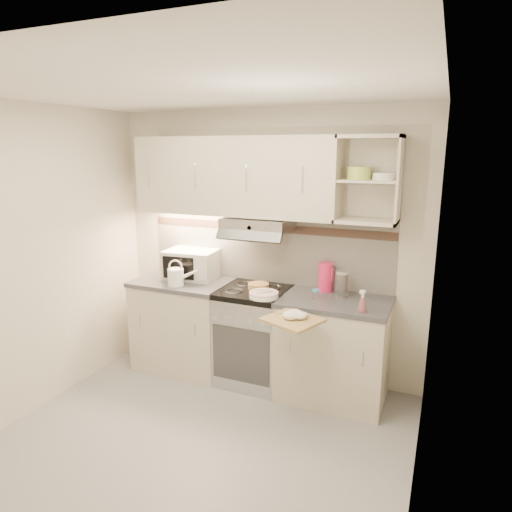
{
  "coord_description": "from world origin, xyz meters",
  "views": [
    {
      "loc": [
        1.56,
        -2.53,
        2.14
      ],
      "look_at": [
        0.09,
        0.95,
        1.25
      ],
      "focal_mm": 32.0,
      "sensor_mm": 36.0,
      "label": 1
    }
  ],
  "objects_px": {
    "pink_pitcher": "(326,277)",
    "plate_stack": "(264,295)",
    "spray_bottle": "(362,303)",
    "cutting_board": "(292,320)",
    "electric_range": "(254,335)",
    "microwave": "(192,264)",
    "glass_jar": "(342,284)",
    "watering_can": "(177,276)"
  },
  "relations": [
    {
      "from": "plate_stack",
      "to": "watering_can",
      "type": "bearing_deg",
      "value": 179.13
    },
    {
      "from": "spray_bottle",
      "to": "electric_range",
      "type": "bearing_deg",
      "value": 171.24
    },
    {
      "from": "watering_can",
      "to": "spray_bottle",
      "type": "relative_size",
      "value": 1.46
    },
    {
      "from": "electric_range",
      "to": "pink_pitcher",
      "type": "bearing_deg",
      "value": 18.06
    },
    {
      "from": "electric_range",
      "to": "microwave",
      "type": "height_order",
      "value": "microwave"
    },
    {
      "from": "microwave",
      "to": "glass_jar",
      "type": "relative_size",
      "value": 2.27
    },
    {
      "from": "plate_stack",
      "to": "spray_bottle",
      "type": "distance_m",
      "value": 0.84
    },
    {
      "from": "plate_stack",
      "to": "pink_pitcher",
      "type": "distance_m",
      "value": 0.59
    },
    {
      "from": "glass_jar",
      "to": "watering_can",
      "type": "bearing_deg",
      "value": -170.25
    },
    {
      "from": "glass_jar",
      "to": "spray_bottle",
      "type": "height_order",
      "value": "glass_jar"
    },
    {
      "from": "glass_jar",
      "to": "spray_bottle",
      "type": "bearing_deg",
      "value": -53.44
    },
    {
      "from": "plate_stack",
      "to": "electric_range",
      "type": "bearing_deg",
      "value": 133.36
    },
    {
      "from": "plate_stack",
      "to": "cutting_board",
      "type": "height_order",
      "value": "plate_stack"
    },
    {
      "from": "spray_bottle",
      "to": "cutting_board",
      "type": "bearing_deg",
      "value": -143.82
    },
    {
      "from": "glass_jar",
      "to": "microwave",
      "type": "bearing_deg",
      "value": 178.98
    },
    {
      "from": "cutting_board",
      "to": "spray_bottle",
      "type": "bearing_deg",
      "value": 54.02
    },
    {
      "from": "electric_range",
      "to": "plate_stack",
      "type": "distance_m",
      "value": 0.53
    },
    {
      "from": "glass_jar",
      "to": "cutting_board",
      "type": "relative_size",
      "value": 0.59
    },
    {
      "from": "watering_can",
      "to": "pink_pitcher",
      "type": "distance_m",
      "value": 1.37
    },
    {
      "from": "microwave",
      "to": "pink_pitcher",
      "type": "bearing_deg",
      "value": -1.42
    },
    {
      "from": "electric_range",
      "to": "plate_stack",
      "type": "height_order",
      "value": "plate_stack"
    },
    {
      "from": "watering_can",
      "to": "pink_pitcher",
      "type": "bearing_deg",
      "value": -4.85
    },
    {
      "from": "microwave",
      "to": "pink_pitcher",
      "type": "xyz_separation_m",
      "value": [
        1.33,
        0.08,
        -0.01
      ]
    },
    {
      "from": "electric_range",
      "to": "spray_bottle",
      "type": "relative_size",
      "value": 4.67
    },
    {
      "from": "cutting_board",
      "to": "plate_stack",
      "type": "bearing_deg",
      "value": 159.05
    },
    {
      "from": "microwave",
      "to": "plate_stack",
      "type": "relative_size",
      "value": 2.08
    },
    {
      "from": "watering_can",
      "to": "pink_pitcher",
      "type": "xyz_separation_m",
      "value": [
        1.32,
        0.37,
        0.04
      ]
    },
    {
      "from": "glass_jar",
      "to": "electric_range",
      "type": "bearing_deg",
      "value": -173.5
    },
    {
      "from": "microwave",
      "to": "watering_can",
      "type": "xyz_separation_m",
      "value": [
        0.01,
        -0.28,
        -0.05
      ]
    },
    {
      "from": "spray_bottle",
      "to": "cutting_board",
      "type": "distance_m",
      "value": 0.57
    },
    {
      "from": "microwave",
      "to": "cutting_board",
      "type": "xyz_separation_m",
      "value": [
        1.26,
        -0.64,
        -0.17
      ]
    },
    {
      "from": "watering_can",
      "to": "glass_jar",
      "type": "xyz_separation_m",
      "value": [
        1.49,
        0.26,
        0.03
      ]
    },
    {
      "from": "glass_jar",
      "to": "spray_bottle",
      "type": "relative_size",
      "value": 1.2
    },
    {
      "from": "spray_bottle",
      "to": "pink_pitcher",
      "type": "bearing_deg",
      "value": 137.05
    },
    {
      "from": "spray_bottle",
      "to": "microwave",
      "type": "bearing_deg",
      "value": 172.5
    },
    {
      "from": "pink_pitcher",
      "to": "plate_stack",
      "type": "bearing_deg",
      "value": -120.68
    },
    {
      "from": "plate_stack",
      "to": "cutting_board",
      "type": "distance_m",
      "value": 0.51
    },
    {
      "from": "electric_range",
      "to": "watering_can",
      "type": "height_order",
      "value": "watering_can"
    },
    {
      "from": "plate_stack",
      "to": "spray_bottle",
      "type": "xyz_separation_m",
      "value": [
        0.84,
        -0.04,
        0.05
      ]
    },
    {
      "from": "electric_range",
      "to": "microwave",
      "type": "xyz_separation_m",
      "value": [
        -0.71,
        0.12,
        0.59
      ]
    },
    {
      "from": "plate_stack",
      "to": "spray_bottle",
      "type": "height_order",
      "value": "spray_bottle"
    },
    {
      "from": "cutting_board",
      "to": "electric_range",
      "type": "bearing_deg",
      "value": 157.63
    }
  ]
}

